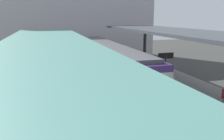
% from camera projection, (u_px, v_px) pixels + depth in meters
% --- Properties ---
extents(ground_plane, '(80.00, 80.00, 0.00)m').
position_uv_depth(ground_plane, '(133.00, 125.00, 11.55)').
color(ground_plane, '#383835').
extents(platform_left, '(4.40, 28.00, 1.00)m').
position_uv_depth(platform_left, '(52.00, 125.00, 10.45)').
color(platform_left, gray).
rests_on(platform_left, ground_plane).
extents(platform_right, '(4.40, 28.00, 1.00)m').
position_uv_depth(platform_right, '(202.00, 107.00, 12.44)').
color(platform_right, gray).
rests_on(platform_right, ground_plane).
extents(track_ballast, '(3.20, 28.00, 0.20)m').
position_uv_depth(track_ballast, '(133.00, 123.00, 11.53)').
color(track_ballast, '#423F3D').
rests_on(track_ballast, ground_plane).
extents(rail_near_side, '(0.08, 28.00, 0.14)m').
position_uv_depth(rail_near_side, '(119.00, 121.00, 11.31)').
color(rail_near_side, slate).
rests_on(rail_near_side, track_ballast).
extents(rail_far_side, '(0.08, 28.00, 0.14)m').
position_uv_depth(rail_far_side, '(147.00, 118.00, 11.68)').
color(rail_far_side, slate).
rests_on(rail_far_side, track_ballast).
extents(commuter_train, '(2.78, 13.96, 3.10)m').
position_uv_depth(commuter_train, '(105.00, 67.00, 16.62)').
color(commuter_train, '#472D6B').
rests_on(commuter_train, track_ballast).
extents(canopy_left, '(4.18, 21.00, 3.02)m').
position_uv_depth(canopy_left, '(47.00, 44.00, 11.03)').
color(canopy_left, '#333335').
rests_on(canopy_left, platform_left).
extents(canopy_right, '(4.18, 21.00, 3.32)m').
position_uv_depth(canopy_right, '(192.00, 34.00, 12.96)').
color(canopy_right, '#333335').
rests_on(canopy_right, platform_right).
extents(platform_sign, '(0.90, 0.08, 2.21)m').
position_uv_depth(platform_sign, '(165.00, 63.00, 13.05)').
color(platform_sign, '#262628').
rests_on(platform_sign, platform_right).
extents(passenger_near_bench, '(0.36, 0.36, 1.69)m').
position_uv_depth(passenger_near_bench, '(59.00, 66.00, 15.96)').
color(passenger_near_bench, '#386B3D').
rests_on(passenger_near_bench, platform_left).
extents(station_building_backdrop, '(18.00, 6.00, 11.00)m').
position_uv_depth(station_building_backdrop, '(76.00, 14.00, 29.14)').
color(station_building_backdrop, '#B7B2B7').
rests_on(station_building_backdrop, ground_plane).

